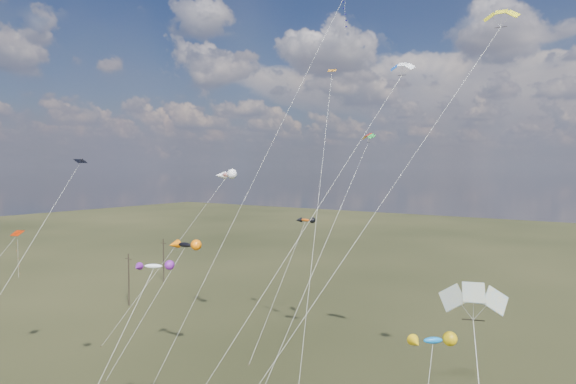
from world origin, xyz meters
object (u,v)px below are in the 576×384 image
Objects in this scene: parafoil_yellow at (500,14)px; novelty_black_orange at (185,245)px; utility_pole_near at (129,279)px; utility_pole_far at (163,260)px.

parafoil_yellow is 2.55× the size of novelty_black_orange.
parafoil_yellow reaches higher than novelty_black_orange.
parafoil_yellow is at bearing -4.28° from utility_pole_near.
parafoil_yellow is (62.02, -18.04, 29.94)m from utility_pole_far.
utility_pole_far is at bearing 119.74° from utility_pole_near.
utility_pole_far is 71.19m from parafoil_yellow.
novelty_black_orange reaches higher than utility_pole_far.
parafoil_yellow is at bearing 14.93° from novelty_black_orange.
parafoil_yellow is at bearing -16.22° from utility_pole_far.
utility_pole_near is 1.00× the size of utility_pole_far.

